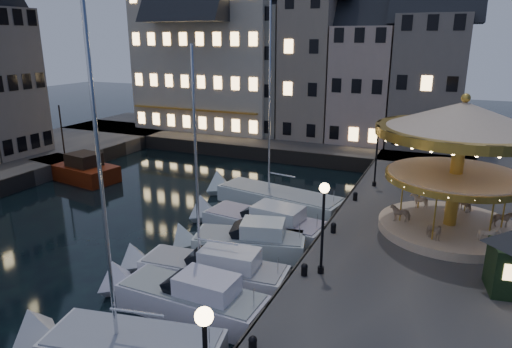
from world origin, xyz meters
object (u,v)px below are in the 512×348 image
at_px(motorboat_f, 273,198).
at_px(bollard_a, 253,343).
at_px(streetlamp_b, 323,215).
at_px(carousel, 460,143).
at_px(bollard_b, 304,269).
at_px(bollard_c, 333,227).
at_px(motorboat_c, 206,270).
at_px(streetlamp_c, 377,148).
at_px(motorboat_d, 242,243).
at_px(red_fishing_boat, 75,170).
at_px(motorboat_e, 259,223).
at_px(motorboat_b, 184,298).
at_px(bollard_d, 355,196).

bearing_deg(motorboat_f, bollard_a, -70.45).
distance_m(streetlamp_b, carousel, 8.95).
xyz_separation_m(bollard_b, bollard_c, (0.00, 5.00, 0.00)).
relative_size(streetlamp_b, motorboat_c, 0.39).
bearing_deg(motorboat_f, streetlamp_c, 27.02).
bearing_deg(motorboat_d, red_fishing_boat, 159.51).
height_order(motorboat_e, carousel, carousel).
xyz_separation_m(bollard_b, motorboat_f, (-5.77, 10.75, -1.07)).
distance_m(streetlamp_b, motorboat_e, 8.41).
height_order(streetlamp_c, bollard_c, streetlamp_c).
relative_size(bollard_c, carousel, 0.07).
bearing_deg(bollard_b, streetlamp_b, 39.81).
bearing_deg(bollard_a, motorboat_b, 148.51).
distance_m(bollard_c, bollard_d, 5.50).
relative_size(streetlamp_b, red_fishing_boat, 0.48).
bearing_deg(bollard_d, bollard_c, -90.00).
bearing_deg(streetlamp_c, motorboat_e, -123.96).
bearing_deg(bollard_d, carousel, -27.33).
bearing_deg(streetlamp_b, motorboat_e, 134.20).
height_order(streetlamp_c, bollard_d, streetlamp_c).
bearing_deg(bollard_b, bollard_a, -90.00).
bearing_deg(motorboat_f, motorboat_d, -80.56).
distance_m(bollard_c, motorboat_c, 7.23).
relative_size(streetlamp_b, motorboat_f, 0.31).
height_order(bollard_d, motorboat_b, motorboat_b).
relative_size(motorboat_f, carousel, 1.58).
relative_size(bollard_b, bollard_c, 1.00).
xyz_separation_m(motorboat_d, motorboat_e, (-0.26, 2.86, 0.01)).
height_order(motorboat_f, red_fishing_boat, motorboat_f).
distance_m(streetlamp_b, red_fishing_boat, 25.94).
height_order(motorboat_d, motorboat_f, motorboat_f).
distance_m(bollard_c, motorboat_e, 4.97).
xyz_separation_m(streetlamp_b, bollard_b, (-0.60, -0.50, -2.41)).
height_order(bollard_a, motorboat_c, motorboat_c).
xyz_separation_m(motorboat_c, carousel, (10.39, 7.96, 5.47)).
xyz_separation_m(bollard_d, motorboat_e, (-4.77, -4.48, -0.96)).
xyz_separation_m(streetlamp_b, motorboat_b, (-5.04, -3.28, -3.38)).
xyz_separation_m(bollard_a, carousel, (5.64, 13.08, 4.54)).
bearing_deg(bollard_b, motorboat_b, -147.96).
distance_m(streetlamp_c, red_fishing_boat, 24.38).
bearing_deg(bollard_d, motorboat_b, -108.49).
bearing_deg(streetlamp_c, bollard_d, -99.73).
bearing_deg(motorboat_b, streetlamp_b, 33.04).
bearing_deg(streetlamp_c, motorboat_d, -115.24).
bearing_deg(streetlamp_c, bollard_c, -93.81).
bearing_deg(streetlamp_c, carousel, -51.84).
xyz_separation_m(motorboat_f, red_fishing_boat, (-17.48, -0.59, 0.18)).
relative_size(motorboat_e, carousel, 1.01).
bearing_deg(bollard_d, motorboat_f, 177.50).
height_order(motorboat_b, motorboat_e, same).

